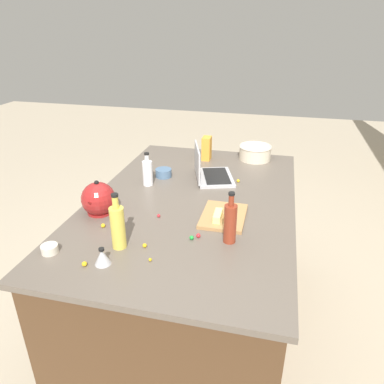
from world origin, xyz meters
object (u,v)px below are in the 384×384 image
Objects in this scene: bottle_vinegar at (148,172)px; kitchen_timer at (102,257)px; butter_stick_left at (218,216)px; butter_stick_right at (228,211)px; ramekin_medium at (164,173)px; bottle_oil at (118,226)px; cutting_board at (224,216)px; mixing_bowl_large at (255,152)px; kettle at (98,199)px; candy_bag at (207,148)px; bottle_soy at (230,222)px; laptop at (209,172)px; ramekin_small at (50,249)px.

kitchen_timer is (0.81, 0.09, -0.05)m from bottle_vinegar.
butter_stick_left is at bearing 138.39° from kitchen_timer.
ramekin_medium is (-0.44, -0.49, -0.01)m from butter_stick_right.
bottle_oil is 0.90× the size of cutting_board.
mixing_bowl_large is 0.89× the size of bottle_oil.
kettle is at bearing -85.40° from butter_stick_left.
butter_stick_right is at bearing 19.06° from candy_bag.
bottle_soy is 0.58m from kitchen_timer.
butter_stick_left and butter_stick_right have the same top height.
bottle_vinegar reaches higher than kettle.
laptop is 0.36m from candy_bag.
mixing_bowl_large reaches higher than butter_stick_right.
bottle_oil is (0.68, 0.11, 0.02)m from bottle_vinegar.
cutting_board is at bearing 132.14° from bottle_oil.
bottle_oil is 0.50m from bottle_soy.
bottle_vinegar is at bearing -131.46° from bottle_soy.
ramekin_small is at bearing -67.61° from bottle_oil.
ramekin_small is at bearing -69.93° from bottle_soy.
butter_stick_left is (0.35, 0.50, -0.05)m from bottle_vinegar.
kettle is at bearing -99.08° from bottle_soy.
kitchen_timer is (0.02, 0.26, 0.02)m from ramekin_small.
cutting_board is (0.30, 0.52, -0.08)m from bottle_vinegar.
ramekin_medium is at bearing 161.78° from kettle.
mixing_bowl_large is 0.91m from butter_stick_right.
ramekin_medium is at bearing -49.34° from mixing_bowl_large.
kitchen_timer is at bearing -40.18° from cutting_board.
butter_stick_left is (0.53, 0.15, -0.01)m from laptop.
kitchen_timer is at bearing -41.61° from butter_stick_left.
bottle_soy is at bearing 80.92° from kettle.
bottle_oil is 1.06× the size of bottle_soy.
kitchen_timer is at bearing -6.75° from bottle_oil.
laptop is 2.13× the size of candy_bag.
kettle is at bearing -139.48° from bottle_oil.
cutting_board is at bearing -163.97° from bottle_soy.
bottle_soy is 0.81m from ramekin_small.
bottle_vinegar is 0.62m from butter_stick_right.
ramekin_medium reaches higher than ramekin_small.
mixing_bowl_large is 0.94× the size of bottle_soy.
kettle is 0.66m from cutting_board.
bottle_oil is 2.42× the size of butter_stick_left.
ramekin_small is 1.40m from candy_bag.
cutting_board is 2.67× the size of butter_stick_left.
mixing_bowl_large is 0.93m from cutting_board.
laptop is at bearing 164.24° from bottle_oil.
candy_bag is (-1.33, 0.43, 0.07)m from ramekin_small.
kitchen_timer reaches higher than butter_stick_left.
mixing_bowl_large is 1.39m from bottle_oil.
bottle_oil is 3.59× the size of ramekin_small.
candy_bag is (-0.83, -0.26, 0.08)m from cutting_board.
mixing_bowl_large is at bearing 149.85° from laptop.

